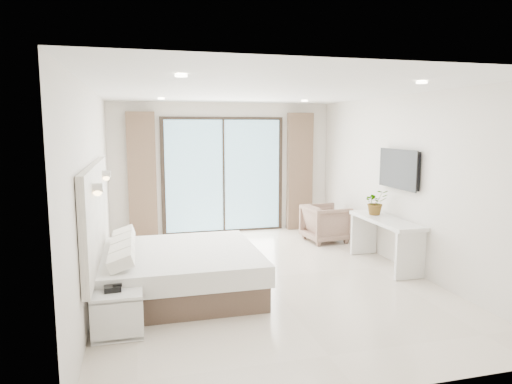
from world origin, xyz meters
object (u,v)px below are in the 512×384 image
nightstand (118,314)px  console_desk (385,231)px  bed (177,271)px  armchair (326,221)px

nightstand → console_desk: bearing=21.0°
bed → nightstand: 1.32m
armchair → nightstand: bearing=125.1°
bed → armchair: size_ratio=2.66×
nightstand → armchair: 4.94m
bed → nightstand: (-0.72, -1.10, -0.07)m
nightstand → armchair: bearing=41.1°
bed → console_desk: (3.31, 0.40, 0.26)m
nightstand → console_desk: 4.31m
bed → console_desk: console_desk is taller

